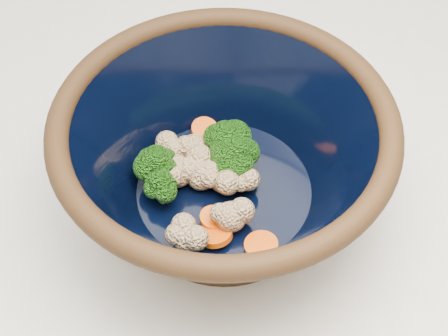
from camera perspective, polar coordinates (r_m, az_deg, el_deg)
counter at (r=1.07m, az=-2.58°, el=-14.55°), size 1.20×1.20×0.90m
mixing_bowl at (r=0.58m, az=0.00°, el=0.81°), size 0.38×0.38×0.14m
vegetable_pile at (r=0.60m, az=-1.78°, el=0.13°), size 0.13×0.18×0.05m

